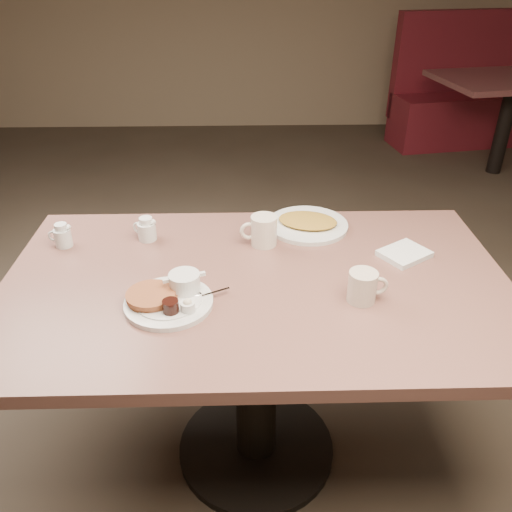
{
  "coord_description": "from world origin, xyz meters",
  "views": [
    {
      "loc": [
        -0.04,
        -1.29,
        1.6
      ],
      "look_at": [
        0.0,
        0.02,
        0.82
      ],
      "focal_mm": 36.75,
      "sensor_mm": 36.0,
      "label": 1
    }
  ],
  "objects_px": {
    "creamer_right": "(146,229)",
    "hash_plate": "(308,223)",
    "diner_table": "(256,325)",
    "booth_back_right": "(460,100)",
    "main_plate": "(169,296)",
    "coffee_mug_near": "(363,286)",
    "creamer_left": "(62,236)",
    "coffee_mug_far": "(263,231)"
  },
  "relations": [
    {
      "from": "main_plate",
      "to": "hash_plate",
      "type": "height_order",
      "value": "main_plate"
    },
    {
      "from": "coffee_mug_far",
      "to": "hash_plate",
      "type": "bearing_deg",
      "value": 36.05
    },
    {
      "from": "diner_table",
      "to": "main_plate",
      "type": "xyz_separation_m",
      "value": [
        -0.24,
        -0.11,
        0.19
      ]
    },
    {
      "from": "diner_table",
      "to": "creamer_right",
      "type": "distance_m",
      "value": 0.49
    },
    {
      "from": "main_plate",
      "to": "creamer_right",
      "type": "height_order",
      "value": "creamer_right"
    },
    {
      "from": "coffee_mug_near",
      "to": "creamer_left",
      "type": "relative_size",
      "value": 1.33
    },
    {
      "from": "main_plate",
      "to": "creamer_left",
      "type": "height_order",
      "value": "creamer_left"
    },
    {
      "from": "main_plate",
      "to": "coffee_mug_near",
      "type": "height_order",
      "value": "coffee_mug_near"
    },
    {
      "from": "coffee_mug_near",
      "to": "creamer_right",
      "type": "xyz_separation_m",
      "value": [
        -0.65,
        0.37,
        -0.01
      ]
    },
    {
      "from": "diner_table",
      "to": "hash_plate",
      "type": "distance_m",
      "value": 0.42
    },
    {
      "from": "diner_table",
      "to": "creamer_left",
      "type": "height_order",
      "value": "creamer_left"
    },
    {
      "from": "creamer_right",
      "to": "coffee_mug_near",
      "type": "bearing_deg",
      "value": -29.49
    },
    {
      "from": "coffee_mug_far",
      "to": "creamer_right",
      "type": "distance_m",
      "value": 0.39
    },
    {
      "from": "creamer_left",
      "to": "hash_plate",
      "type": "bearing_deg",
      "value": 7.82
    },
    {
      "from": "diner_table",
      "to": "hash_plate",
      "type": "height_order",
      "value": "hash_plate"
    },
    {
      "from": "creamer_left",
      "to": "hash_plate",
      "type": "relative_size",
      "value": 0.25
    },
    {
      "from": "creamer_right",
      "to": "hash_plate",
      "type": "distance_m",
      "value": 0.55
    },
    {
      "from": "main_plate",
      "to": "booth_back_right",
      "type": "height_order",
      "value": "booth_back_right"
    },
    {
      "from": "diner_table",
      "to": "booth_back_right",
      "type": "xyz_separation_m",
      "value": [
        1.9,
        3.36,
        -0.17
      ]
    },
    {
      "from": "creamer_left",
      "to": "hash_plate",
      "type": "distance_m",
      "value": 0.82
    },
    {
      "from": "coffee_mug_near",
      "to": "diner_table",
      "type": "bearing_deg",
      "value": 159.37
    },
    {
      "from": "main_plate",
      "to": "creamer_left",
      "type": "relative_size",
      "value": 3.74
    },
    {
      "from": "creamer_right",
      "to": "booth_back_right",
      "type": "height_order",
      "value": "booth_back_right"
    },
    {
      "from": "booth_back_right",
      "to": "creamer_left",
      "type": "bearing_deg",
      "value": -128.85
    },
    {
      "from": "coffee_mug_near",
      "to": "coffee_mug_far",
      "type": "height_order",
      "value": "coffee_mug_far"
    },
    {
      "from": "coffee_mug_near",
      "to": "booth_back_right",
      "type": "bearing_deg",
      "value": 65.07
    },
    {
      "from": "creamer_left",
      "to": "creamer_right",
      "type": "height_order",
      "value": "same"
    },
    {
      "from": "diner_table",
      "to": "booth_back_right",
      "type": "bearing_deg",
      "value": 60.46
    },
    {
      "from": "diner_table",
      "to": "main_plate",
      "type": "distance_m",
      "value": 0.33
    },
    {
      "from": "creamer_right",
      "to": "hash_plate",
      "type": "bearing_deg",
      "value": 7.69
    },
    {
      "from": "main_plate",
      "to": "booth_back_right",
      "type": "distance_m",
      "value": 4.09
    },
    {
      "from": "main_plate",
      "to": "booth_back_right",
      "type": "relative_size",
      "value": 0.22
    },
    {
      "from": "diner_table",
      "to": "booth_back_right",
      "type": "distance_m",
      "value": 3.86
    },
    {
      "from": "main_plate",
      "to": "booth_back_right",
      "type": "xyz_separation_m",
      "value": [
        2.14,
        3.46,
        -0.36
      ]
    },
    {
      "from": "main_plate",
      "to": "creamer_right",
      "type": "bearing_deg",
      "value": 107.69
    },
    {
      "from": "coffee_mug_far",
      "to": "hash_plate",
      "type": "xyz_separation_m",
      "value": [
        0.16,
        0.12,
        -0.04
      ]
    },
    {
      "from": "main_plate",
      "to": "coffee_mug_near",
      "type": "xyz_separation_m",
      "value": [
        0.53,
        0.0,
        0.02
      ]
    },
    {
      "from": "creamer_left",
      "to": "creamer_right",
      "type": "distance_m",
      "value": 0.27
    },
    {
      "from": "main_plate",
      "to": "creamer_right",
      "type": "relative_size",
      "value": 3.73
    },
    {
      "from": "main_plate",
      "to": "diner_table",
      "type": "bearing_deg",
      "value": 24.44
    },
    {
      "from": "main_plate",
      "to": "hash_plate",
      "type": "xyz_separation_m",
      "value": [
        0.43,
        0.44,
        -0.01
      ]
    },
    {
      "from": "hash_plate",
      "to": "coffee_mug_near",
      "type": "bearing_deg",
      "value": -76.96
    }
  ]
}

